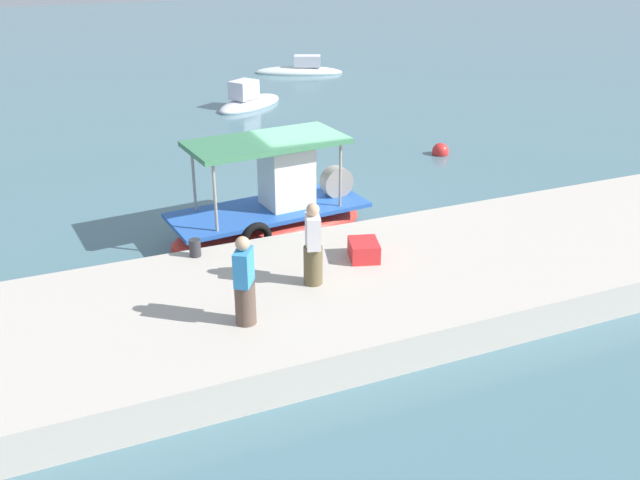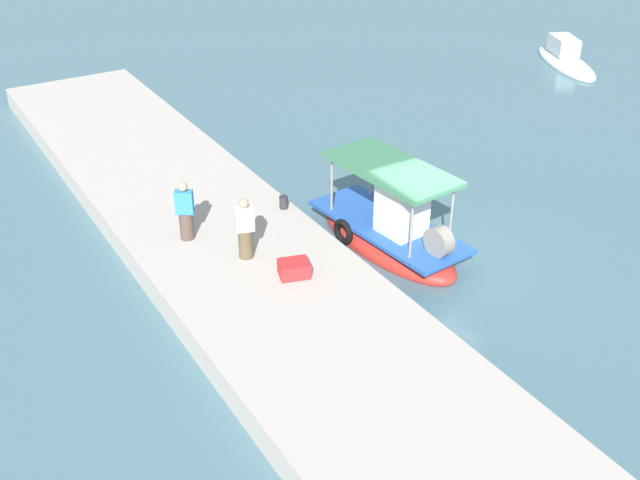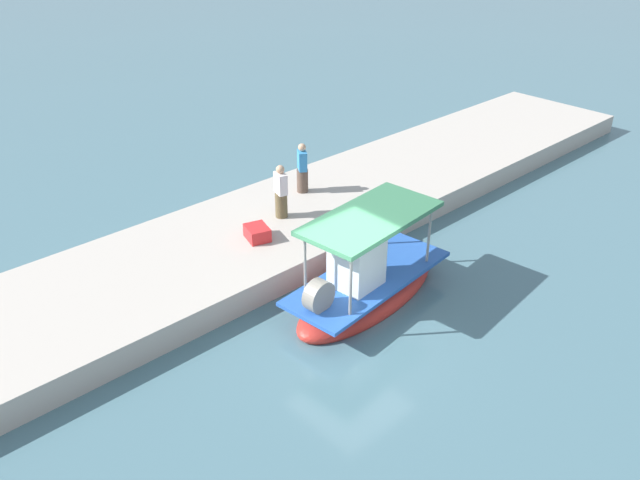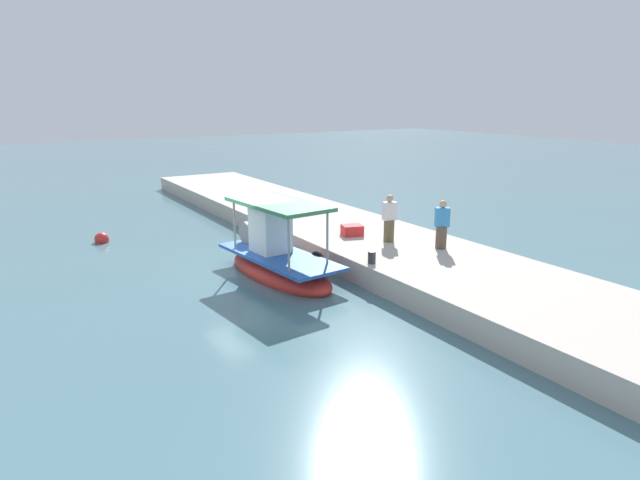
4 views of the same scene
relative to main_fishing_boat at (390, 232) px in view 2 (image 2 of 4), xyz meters
The scene contains 8 objects.
ground_plane 1.33m from the main_fishing_boat, 29.92° to the left, with size 120.00×120.00×0.00m, color slate.
dock_quay 4.21m from the main_fishing_boat, 75.26° to the right, with size 36.00×4.88×0.72m, color #BDB3A7.
main_fishing_boat is the anchor object (origin of this frame).
fisherman_near_bollard 5.51m from the main_fishing_boat, 114.28° to the right, with size 0.50×0.53×1.63m.
fisherman_by_crate 4.20m from the main_fishing_boat, 98.42° to the right, with size 0.45×0.52×1.65m.
mooring_bollard 3.13m from the main_fishing_boat, 140.56° to the right, with size 0.24×0.24×0.37m, color #2D2D33.
cargo_crate 3.56m from the main_fishing_boat, 77.22° to the right, with size 0.73×0.58×0.38m, color red.
moored_boat_near 19.11m from the main_fishing_boat, 118.94° to the left, with size 5.57×3.66×1.39m.
Camera 2 is at (13.31, -11.63, 10.83)m, focal length 42.84 mm.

